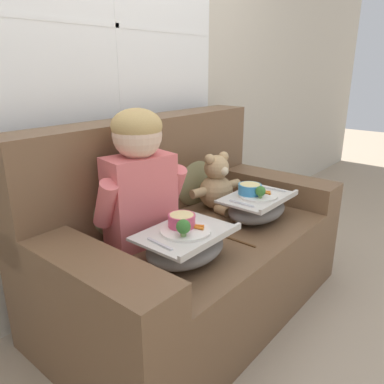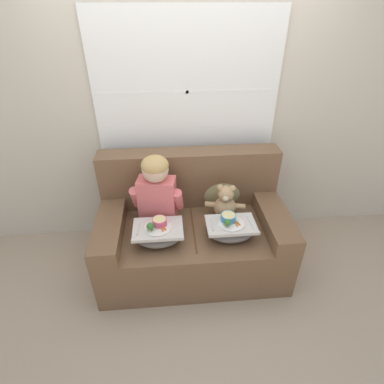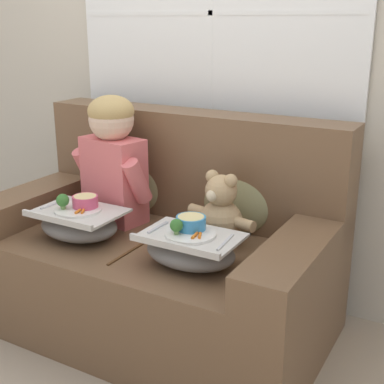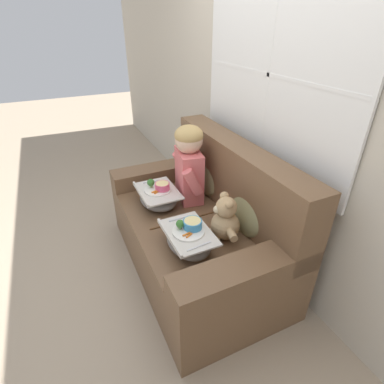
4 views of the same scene
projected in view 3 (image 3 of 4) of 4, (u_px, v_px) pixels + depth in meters
The scene contains 9 objects.
ground_plane at pixel (157, 326), 2.66m from camera, with size 14.00×14.00×0.00m, color tan.
wall_back_with_window at pixel (215, 49), 2.76m from camera, with size 8.00×0.08×2.60m.
couch at pixel (163, 255), 2.61m from camera, with size 1.63×0.93×1.02m.
throw_pillow_behind_child at pixel (136, 177), 2.84m from camera, with size 0.37×0.18×0.39m.
throw_pillow_behind_teddy at pixel (238, 194), 2.56m from camera, with size 0.39×0.19×0.40m.
child_figure at pixel (113, 153), 2.63m from camera, with size 0.47×0.25×0.63m.
teddy_bear at pixel (220, 213), 2.41m from camera, with size 0.36×0.26×0.34m.
lap_tray_child at pixel (79, 222), 2.48m from camera, with size 0.40×0.30×0.22m.
lap_tray_teddy at pixel (190, 248), 2.20m from camera, with size 0.41×0.28×0.21m.
Camera 3 is at (1.30, -1.94, 1.45)m, focal length 50.00 mm.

